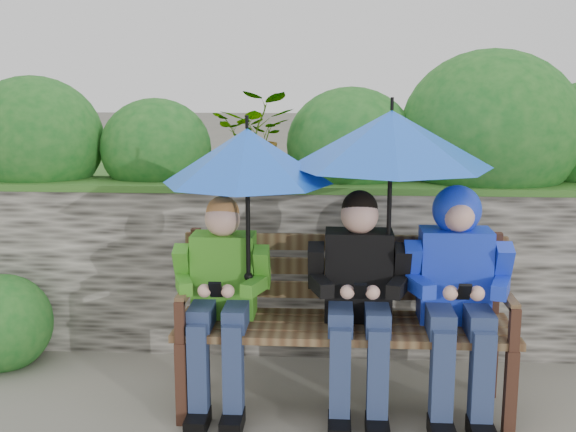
# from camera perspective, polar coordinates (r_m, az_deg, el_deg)

# --- Properties ---
(ground) EXTENTS (60.00, 60.00, 0.00)m
(ground) POSITION_cam_1_polar(r_m,az_deg,el_deg) (3.90, -0.10, -14.11)
(ground) COLOR #67685C
(ground) RESTS_ON ground
(garden_backdrop) EXTENTS (8.05, 2.89, 1.86)m
(garden_backdrop) POSITION_cam_1_polar(r_m,az_deg,el_deg) (5.19, 0.86, 0.00)
(garden_backdrop) COLOR #2E2D28
(garden_backdrop) RESTS_ON ground
(park_bench) EXTENTS (1.66, 0.49, 0.88)m
(park_bench) POSITION_cam_1_polar(r_m,az_deg,el_deg) (3.67, 4.44, -7.43)
(park_bench) COLOR #3E2318
(park_bench) RESTS_ON ground
(boy_left) EXTENTS (0.47, 0.55, 1.07)m
(boy_left) POSITION_cam_1_polar(r_m,az_deg,el_deg) (3.61, -5.29, -6.02)
(boy_left) COLOR #378A1E
(boy_left) RESTS_ON ground
(boy_middle) EXTENTS (0.50, 0.58, 1.11)m
(boy_middle) POSITION_cam_1_polar(r_m,az_deg,el_deg) (3.56, 5.61, -6.02)
(boy_middle) COLOR black
(boy_middle) RESTS_ON ground
(boy_right) EXTENTS (0.52, 0.63, 1.13)m
(boy_right) POSITION_cam_1_polar(r_m,az_deg,el_deg) (3.61, 13.22, -5.16)
(boy_right) COLOR #203CB5
(boy_right) RESTS_ON ground
(umbrella_left) EXTENTS (0.82, 0.82, 0.81)m
(umbrella_left) POSITION_cam_1_polar(r_m,az_deg,el_deg) (3.43, -3.24, 4.76)
(umbrella_left) COLOR blue
(umbrella_left) RESTS_ON ground
(umbrella_right) EXTENTS (0.97, 0.97, 0.87)m
(umbrella_right) POSITION_cam_1_polar(r_m,az_deg,el_deg) (3.46, 8.15, 6.05)
(umbrella_right) COLOR blue
(umbrella_right) RESTS_ON ground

